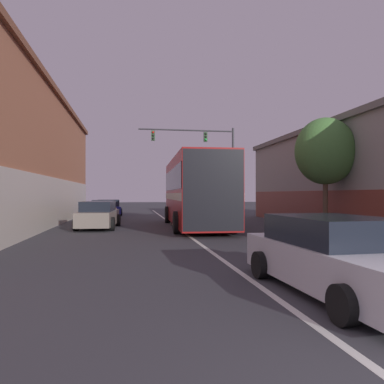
{
  "coord_description": "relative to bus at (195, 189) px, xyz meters",
  "views": [
    {
      "loc": [
        -2.44,
        -2.41,
        1.76
      ],
      "look_at": [
        0.52,
        15.46,
        1.87
      ],
      "focal_mm": 35.0,
      "sensor_mm": 36.0,
      "label": 1
    }
  ],
  "objects": [
    {
      "name": "street_tree_near",
      "position": [
        5.62,
        -3.35,
        1.75
      ],
      "size": [
        2.86,
        2.57,
        5.36
      ],
      "color": "brown",
      "rests_on": "ground_plane"
    },
    {
      "name": "parked_car_left_far",
      "position": [
        -5.26,
        12.39,
        -1.4
      ],
      "size": [
        2.41,
        4.26,
        1.31
      ],
      "rotation": [
        0.0,
        0.0,
        1.69
      ],
      "color": "navy",
      "rests_on": "ground_plane"
    },
    {
      "name": "parked_car_left_mid",
      "position": [
        -5.05,
        0.13,
        -1.36
      ],
      "size": [
        2.16,
        4.58,
        1.39
      ],
      "rotation": [
        0.0,
        0.0,
        1.5
      ],
      "color": "slate",
      "rests_on": "ground_plane"
    },
    {
      "name": "hatchback_foreground",
      "position": [
        0.21,
        -13.5,
        -1.38
      ],
      "size": [
        2.17,
        4.73,
        1.35
      ],
      "rotation": [
        0.0,
        0.0,
        1.61
      ],
      "color": "silver",
      "rests_on": "ground_plane"
    },
    {
      "name": "traffic_signal_gantry",
      "position": [
        2.94,
        11.02,
        3.27
      ],
      "size": [
        8.05,
        0.36,
        7.38
      ],
      "color": "#333338",
      "rests_on": "ground_plane"
    },
    {
      "name": "bus",
      "position": [
        0.0,
        0.0,
        0.0
      ],
      "size": [
        3.14,
        10.62,
        3.62
      ],
      "rotation": [
        0.0,
        0.0,
        1.53
      ],
      "color": "maroon",
      "rests_on": "ground_plane"
    },
    {
      "name": "parked_car_left_near",
      "position": [
        -5.19,
        6.21,
        -1.37
      ],
      "size": [
        2.11,
        4.24,
        1.36
      ],
      "rotation": [
        0.0,
        0.0,
        1.63
      ],
      "color": "orange",
      "rests_on": "ground_plane"
    },
    {
      "name": "lane_center_line",
      "position": [
        -1.01,
        -1.11,
        -2.02
      ],
      "size": [
        0.14,
        44.28,
        0.01
      ],
      "color": "silver",
      "rests_on": "ground_plane"
    }
  ]
}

